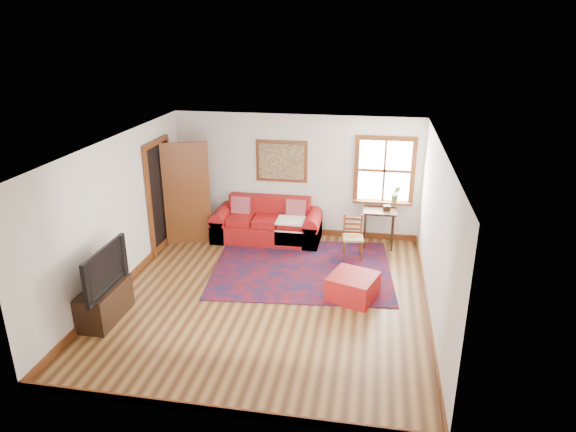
% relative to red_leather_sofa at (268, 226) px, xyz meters
% --- Properties ---
extents(ground, '(5.50, 5.50, 0.00)m').
position_rel_red_leather_sofa_xyz_m(ground, '(0.52, -2.33, -0.28)').
color(ground, '#472813').
rests_on(ground, ground).
extents(room_envelope, '(5.04, 5.54, 2.52)m').
position_rel_red_leather_sofa_xyz_m(room_envelope, '(0.52, -2.31, 1.37)').
color(room_envelope, silver).
rests_on(room_envelope, ground).
extents(window, '(1.18, 0.20, 1.38)m').
position_rel_red_leather_sofa_xyz_m(window, '(2.30, 0.38, 1.03)').
color(window, white).
rests_on(window, ground).
extents(doorway, '(0.89, 1.08, 2.14)m').
position_rel_red_leather_sofa_xyz_m(doorway, '(-1.68, -0.54, 0.79)').
color(doorway, black).
rests_on(doorway, ground).
extents(framed_artwork, '(1.05, 0.07, 0.85)m').
position_rel_red_leather_sofa_xyz_m(framed_artwork, '(0.22, 0.39, 1.27)').
color(framed_artwork, brown).
rests_on(framed_artwork, ground).
extents(persian_rug, '(3.38, 2.81, 0.02)m').
position_rel_red_leather_sofa_xyz_m(persian_rug, '(0.90, -1.26, -0.27)').
color(persian_rug, '#5B0D13').
rests_on(persian_rug, ground).
extents(red_leather_sofa, '(2.17, 0.89, 0.85)m').
position_rel_red_leather_sofa_xyz_m(red_leather_sofa, '(0.00, 0.00, 0.00)').
color(red_leather_sofa, maroon).
rests_on(red_leather_sofa, ground).
extents(red_ottoman, '(0.89, 0.89, 0.40)m').
position_rel_red_leather_sofa_xyz_m(red_ottoman, '(1.85, -2.14, -0.08)').
color(red_ottoman, maroon).
rests_on(red_ottoman, ground).
extents(side_table, '(0.63, 0.48, 0.76)m').
position_rel_red_leather_sofa_xyz_m(side_table, '(2.23, 0.03, 0.35)').
color(side_table, black).
rests_on(side_table, ground).
extents(ladder_back_chair, '(0.42, 0.41, 0.81)m').
position_rel_red_leather_sofa_xyz_m(ladder_back_chair, '(1.76, -0.56, 0.15)').
color(ladder_back_chair, tan).
rests_on(ladder_back_chair, ground).
extents(media_cabinet, '(0.44, 0.97, 0.53)m').
position_rel_red_leather_sofa_xyz_m(media_cabinet, '(-1.74, -3.40, -0.01)').
color(media_cabinet, black).
rests_on(media_cabinet, ground).
extents(television, '(0.15, 1.15, 0.66)m').
position_rel_red_leather_sofa_xyz_m(television, '(-1.72, -3.47, 0.58)').
color(television, black).
rests_on(television, media_cabinet).
extents(candle_hurricane, '(0.12, 0.12, 0.18)m').
position_rel_red_leather_sofa_xyz_m(candle_hurricane, '(-1.69, -3.02, 0.34)').
color(candle_hurricane, silver).
rests_on(candle_hurricane, media_cabinet).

